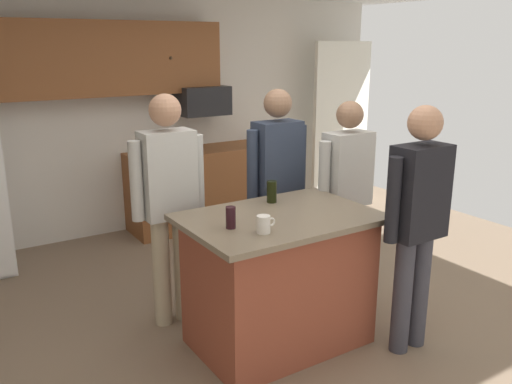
% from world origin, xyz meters
% --- Properties ---
extents(floor, '(7.04, 7.04, 0.00)m').
position_xyz_m(floor, '(0.00, 0.00, 0.00)').
color(floor, '#7F6B56').
rests_on(floor, ground).
extents(back_wall, '(6.40, 0.10, 2.60)m').
position_xyz_m(back_wall, '(0.00, 2.80, 1.30)').
color(back_wall, silver).
rests_on(back_wall, ground).
extents(french_door_window_panel, '(0.90, 0.06, 2.00)m').
position_xyz_m(french_door_window_panel, '(2.60, 2.40, 1.10)').
color(french_door_window_panel, white).
rests_on(french_door_window_panel, ground).
extents(cabinet_run_upper, '(2.40, 0.38, 0.75)m').
position_xyz_m(cabinet_run_upper, '(-0.40, 2.60, 1.93)').
color(cabinet_run_upper, brown).
extents(cabinet_run_lower, '(1.80, 0.63, 0.90)m').
position_xyz_m(cabinet_run_lower, '(0.60, 2.48, 0.45)').
color(cabinet_run_lower, brown).
rests_on(cabinet_run_lower, ground).
extents(microwave_over_range, '(0.56, 0.40, 0.32)m').
position_xyz_m(microwave_over_range, '(0.60, 2.50, 1.45)').
color(microwave_over_range, black).
extents(kitchen_island, '(1.30, 0.90, 0.96)m').
position_xyz_m(kitchen_island, '(-0.19, -0.17, 0.48)').
color(kitchen_island, brown).
rests_on(kitchen_island, ground).
extents(person_guest_right, '(0.57, 0.22, 1.64)m').
position_xyz_m(person_guest_right, '(0.72, 0.17, 0.95)').
color(person_guest_right, tan).
rests_on(person_guest_right, ground).
extents(person_elder_center, '(0.57, 0.22, 1.71)m').
position_xyz_m(person_elder_center, '(0.55, -0.72, 0.99)').
color(person_elder_center, '#383842').
rests_on(person_elder_center, ground).
extents(person_guest_by_door, '(0.57, 0.23, 1.73)m').
position_xyz_m(person_guest_by_door, '(0.28, 0.54, 1.00)').
color(person_guest_by_door, '#232D4C').
rests_on(person_guest_by_door, ground).
extents(person_host_foreground, '(0.57, 0.23, 1.74)m').
position_xyz_m(person_host_foreground, '(-0.69, 0.52, 1.01)').
color(person_host_foreground, tan).
rests_on(person_host_foreground, ground).
extents(glass_stout_tall, '(0.07, 0.07, 0.16)m').
position_xyz_m(glass_stout_tall, '(-0.06, 0.12, 1.04)').
color(glass_stout_tall, black).
rests_on(glass_stout_tall, kitchen_island).
extents(mug_blue_stoneware, '(0.13, 0.09, 0.11)m').
position_xyz_m(mug_blue_stoneware, '(-0.47, -0.40, 1.01)').
color(mug_blue_stoneware, white).
rests_on(mug_blue_stoneware, kitchen_island).
extents(glass_pilsner, '(0.06, 0.06, 0.14)m').
position_xyz_m(glass_pilsner, '(-0.59, -0.22, 1.03)').
color(glass_pilsner, black).
rests_on(glass_pilsner, kitchen_island).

